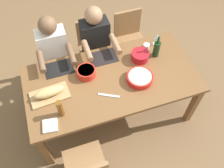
{
  "coord_description": "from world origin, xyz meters",
  "views": [
    {
      "loc": [
        0.51,
        1.51,
        2.86
      ],
      "look_at": [
        0.0,
        0.0,
        0.63
      ],
      "focal_mm": 38.61,
      "sensor_mm": 36.0,
      "label": 1
    }
  ],
  "objects": [
    {
      "name": "chair_near_right",
      "position": [
        0.53,
        -0.8,
        0.48
      ],
      "size": [
        0.4,
        0.4,
        0.85
      ],
      "color": "#9E7044",
      "rests_on": "ground_plane"
    },
    {
      "name": "cup_near_left",
      "position": [
        -0.53,
        -0.29,
        0.78
      ],
      "size": [
        0.08,
        0.08,
        0.08
      ],
      "primitive_type": "cylinder",
      "color": "white",
      "rests_on": "dining_table"
    },
    {
      "name": "serving_bowl_salad",
      "position": [
        0.25,
        -0.13,
        0.79
      ],
      "size": [
        0.21,
        0.21,
        0.09
      ],
      "color": "red",
      "rests_on": "dining_table"
    },
    {
      "name": "serving_bowl_greens",
      "position": [
        -0.4,
        -0.17,
        0.8
      ],
      "size": [
        0.21,
        0.21,
        0.1
      ],
      "color": "#B21923",
      "rests_on": "dining_table"
    },
    {
      "name": "serving_bowl_pasta",
      "position": [
        -0.28,
        0.12,
        0.78
      ],
      "size": [
        0.29,
        0.29,
        0.07
      ],
      "color": "red",
      "rests_on": "dining_table"
    },
    {
      "name": "bread_loaf",
      "position": [
        0.69,
        0.01,
        0.81
      ],
      "size": [
        0.33,
        0.13,
        0.09
      ],
      "primitive_type": "ellipsoid",
      "rotation": [
        0.0,
        0.0,
        0.08
      ],
      "color": "tan",
      "rests_on": "cutting_board"
    },
    {
      "name": "chair_near_center",
      "position": [
        0.0,
        -0.8,
        0.48
      ],
      "size": [
        0.4,
        0.4,
        0.85
      ],
      "color": "#9E7044",
      "rests_on": "ground_plane"
    },
    {
      "name": "wine_glass",
      "position": [
        -0.68,
        -0.33,
        0.86
      ],
      "size": [
        0.08,
        0.08,
        0.17
      ],
      "color": "silver",
      "rests_on": "dining_table"
    },
    {
      "name": "diner_near_center",
      "position": [
        0.0,
        -0.62,
        0.7
      ],
      "size": [
        0.41,
        0.53,
        1.2
      ],
      "color": "#2D2D38",
      "rests_on": "ground_plane"
    },
    {
      "name": "dining_table",
      "position": [
        0.0,
        0.0,
        0.66
      ],
      "size": [
        1.91,
        0.96,
        0.74
      ],
      "color": "brown",
      "rests_on": "ground_plane"
    },
    {
      "name": "beer_bottle",
      "position": [
        0.61,
        0.27,
        0.85
      ],
      "size": [
        0.06,
        0.06,
        0.22
      ],
      "primitive_type": "cylinder",
      "color": "brown",
      "rests_on": "dining_table"
    },
    {
      "name": "wine_bottle",
      "position": [
        -0.6,
        -0.16,
        0.85
      ],
      "size": [
        0.08,
        0.08,
        0.29
      ],
      "color": "#193819",
      "rests_on": "dining_table"
    },
    {
      "name": "placemat_near_right",
      "position": [
        0.53,
        -0.32,
        0.74
      ],
      "size": [
        0.32,
        0.23,
        0.01
      ],
      "primitive_type": "cube",
      "color": "black",
      "rests_on": "dining_table"
    },
    {
      "name": "ground_plane",
      "position": [
        0.0,
        0.0,
        0.0
      ],
      "size": [
        8.0,
        8.0,
        0.0
      ],
      "primitive_type": "plane",
      "color": "brown"
    },
    {
      "name": "carving_knife",
      "position": [
        0.1,
        0.21,
        0.74
      ],
      "size": [
        0.21,
        0.13,
        0.01
      ],
      "primitive_type": "cube",
      "rotation": [
        0.0,
        0.0,
        2.66
      ],
      "color": "silver",
      "rests_on": "dining_table"
    },
    {
      "name": "napkin_stack",
      "position": [
        0.75,
        0.36,
        0.75
      ],
      "size": [
        0.16,
        0.16,
        0.02
      ],
      "primitive_type": "cube",
      "rotation": [
        0.0,
        0.0,
        -0.14
      ],
      "color": "white",
      "rests_on": "dining_table"
    },
    {
      "name": "chair_near_left",
      "position": [
        -0.53,
        -0.8,
        0.48
      ],
      "size": [
        0.4,
        0.4,
        0.85
      ],
      "color": "#9E7044",
      "rests_on": "ground_plane"
    },
    {
      "name": "cutting_board",
      "position": [
        0.69,
        0.01,
        0.75
      ],
      "size": [
        0.42,
        0.25,
        0.02
      ],
      "primitive_type": "cube",
      "rotation": [
        0.0,
        0.0,
        0.08
      ],
      "color": "tan",
      "rests_on": "dining_table"
    },
    {
      "name": "placemat_near_center",
      "position": [
        0.0,
        -0.32,
        0.74
      ],
      "size": [
        0.32,
        0.23,
        0.01
      ],
      "primitive_type": "cube",
      "color": "black",
      "rests_on": "dining_table"
    },
    {
      "name": "diner_near_right",
      "position": [
        0.53,
        -0.62,
        0.7
      ],
      "size": [
        0.41,
        0.53,
        1.2
      ],
      "color": "#2D2D38",
      "rests_on": "ground_plane"
    }
  ]
}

